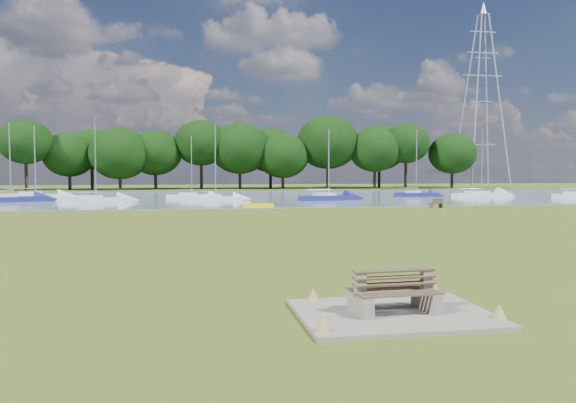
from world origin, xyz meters
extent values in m
plane|color=brown|center=(0.00, 0.00, 0.00)|extent=(220.00, 220.00, 0.00)
cube|color=gray|center=(0.00, 42.00, 0.00)|extent=(220.00, 40.00, 0.10)
cube|color=#4C6626|center=(0.00, 72.00, 0.00)|extent=(220.00, 20.00, 0.40)
cube|color=gray|center=(0.00, -14.00, 0.05)|extent=(4.20, 3.20, 0.10)
cube|color=gray|center=(-0.78, -14.04, 0.33)|extent=(0.28, 1.10, 0.46)
cube|color=gray|center=(-0.78, -14.04, 0.75)|extent=(0.24, 0.20, 0.57)
cube|color=gray|center=(0.78, -13.96, 0.33)|extent=(0.28, 1.10, 0.46)
cube|color=gray|center=(0.78, -13.96, 0.75)|extent=(0.24, 0.20, 0.57)
cube|color=brown|center=(0.02, -14.34, 0.57)|extent=(1.89, 0.51, 0.04)
cube|color=brown|center=(0.00, -14.08, 0.88)|extent=(1.88, 0.23, 0.46)
cube|color=brown|center=(-0.02, -13.66, 0.57)|extent=(1.89, 0.51, 0.04)
cube|color=brown|center=(0.00, -13.92, 0.88)|extent=(1.88, 0.23, 0.46)
cube|color=brown|center=(16.17, 19.51, 0.21)|extent=(0.23, 0.41, 0.42)
cube|color=brown|center=(17.27, 19.97, 0.21)|extent=(0.23, 0.41, 0.42)
cube|color=brown|center=(16.72, 19.74, 0.42)|extent=(1.42, 0.91, 0.05)
cube|color=brown|center=(16.79, 19.57, 0.64)|extent=(1.28, 0.57, 0.41)
cube|color=yellow|center=(1.78, 24.00, 0.19)|extent=(2.73, 0.65, 0.27)
cylinder|color=#A5A5A5|center=(46.31, 67.43, 15.95)|extent=(0.26, 0.26, 31.51)
cylinder|color=#A5A5A5|center=(51.44, 67.43, 15.95)|extent=(0.26, 0.26, 31.51)
cylinder|color=#A5A5A5|center=(46.31, 72.57, 15.95)|extent=(0.26, 0.26, 31.51)
cylinder|color=#A5A5A5|center=(51.44, 72.57, 15.95)|extent=(0.26, 0.26, 31.51)
cube|color=#A5A5A5|center=(48.87, 70.00, 20.68)|extent=(7.70, 0.16, 0.16)
cube|color=#A5A5A5|center=(48.87, 70.00, 24.78)|extent=(6.38, 0.16, 0.16)
cube|color=#A5A5A5|center=(48.87, 70.00, 28.56)|extent=(5.06, 0.16, 0.16)
cone|color=#A5A5A5|center=(48.87, 70.00, 32.81)|extent=(1.32, 1.32, 2.20)
cylinder|color=black|center=(-30.00, 68.00, 2.12)|extent=(0.54, 0.54, 3.83)
ellipsoid|color=black|center=(-30.00, 68.00, 6.80)|extent=(9.78, 9.78, 8.31)
cylinder|color=black|center=(-23.00, 68.00, 2.27)|extent=(0.54, 0.54, 4.15)
ellipsoid|color=black|center=(-23.00, 68.00, 7.34)|extent=(7.60, 7.60, 6.46)
cylinder|color=black|center=(-16.00, 68.00, 2.43)|extent=(0.54, 0.54, 4.46)
ellipsoid|color=black|center=(-16.00, 68.00, 7.88)|extent=(8.69, 8.69, 7.39)
cylinder|color=black|center=(-9.00, 68.00, 1.96)|extent=(0.54, 0.54, 3.52)
ellipsoid|color=black|center=(-9.00, 68.00, 6.26)|extent=(9.78, 9.78, 8.31)
cylinder|color=black|center=(-2.00, 68.00, 2.12)|extent=(0.54, 0.54, 3.83)
ellipsoid|color=black|center=(-2.00, 68.00, 6.80)|extent=(7.60, 7.60, 6.46)
cylinder|color=black|center=(5.00, 68.00, 2.27)|extent=(0.54, 0.54, 4.15)
ellipsoid|color=black|center=(5.00, 68.00, 7.34)|extent=(8.69, 8.69, 7.39)
cylinder|color=black|center=(12.00, 68.00, 2.43)|extent=(0.54, 0.54, 4.46)
ellipsoid|color=black|center=(12.00, 68.00, 7.88)|extent=(9.78, 9.78, 8.31)
cylinder|color=black|center=(19.00, 68.00, 1.96)|extent=(0.54, 0.54, 3.52)
ellipsoid|color=black|center=(19.00, 68.00, 6.26)|extent=(7.60, 7.60, 6.46)
cylinder|color=black|center=(26.00, 68.00, 2.12)|extent=(0.54, 0.54, 3.83)
ellipsoid|color=black|center=(26.00, 68.00, 6.80)|extent=(8.69, 8.69, 7.39)
cylinder|color=black|center=(33.00, 68.00, 2.27)|extent=(0.54, 0.54, 4.15)
ellipsoid|color=black|center=(33.00, 68.00, 7.34)|extent=(9.78, 9.78, 8.31)
cylinder|color=black|center=(40.00, 68.00, 2.43)|extent=(0.54, 0.54, 4.46)
ellipsoid|color=black|center=(40.00, 68.00, 7.88)|extent=(7.60, 7.60, 6.46)
cube|color=silver|center=(-13.46, 33.01, 0.38)|extent=(6.68, 3.31, 0.67)
cube|color=silver|center=(-13.96, 32.89, 0.79)|extent=(2.53, 1.92, 0.43)
cylinder|color=#A5A8AD|center=(-13.46, 33.01, 4.63)|extent=(0.11, 0.11, 8.20)
cube|color=silver|center=(-1.48, 34.67, 0.37)|extent=(5.91, 2.18, 0.64)
cube|color=silver|center=(-1.94, 34.71, 0.76)|extent=(2.14, 1.46, 0.41)
cylinder|color=#A5A8AD|center=(-1.48, 34.67, 4.36)|extent=(0.11, 0.11, 7.72)
cube|color=navy|center=(23.34, 39.56, 0.40)|extent=(5.50, 2.30, 0.69)
cube|color=silver|center=(22.92, 39.63, 0.81)|extent=(2.02, 1.45, 0.44)
cylinder|color=#A5A8AD|center=(23.34, 39.56, 4.44)|extent=(0.12, 0.12, 7.79)
cube|color=silver|center=(-20.94, 40.22, 0.45)|extent=(7.19, 3.48, 0.80)
cube|color=silver|center=(-21.48, 40.10, 0.94)|extent=(2.71, 2.04, 0.51)
cylinder|color=#A5A8AD|center=(-20.94, 40.22, 4.42)|extent=(0.14, 0.14, 7.60)
cube|color=silver|center=(40.25, 33.00, 0.81)|extent=(2.23, 1.52, 0.44)
cube|color=navy|center=(10.55, 33.01, 0.42)|extent=(6.64, 2.98, 0.74)
cube|color=silver|center=(10.04, 32.91, 0.87)|extent=(2.47, 1.81, 0.48)
cylinder|color=#A5A8AD|center=(10.55, 33.01, 4.14)|extent=(0.13, 0.13, 7.12)
cube|color=silver|center=(-3.94, 39.87, 0.36)|extent=(5.81, 1.70, 0.61)
cube|color=silver|center=(-4.40, 39.88, 0.73)|extent=(2.04, 1.30, 0.39)
cylinder|color=#A5A8AD|center=(-3.94, 39.87, 3.85)|extent=(0.11, 0.11, 6.72)
cube|color=navy|center=(-22.24, 35.87, 0.42)|extent=(7.00, 4.22, 0.73)
cube|color=silver|center=(-22.75, 35.67, 0.86)|extent=(2.75, 2.25, 0.47)
cylinder|color=#A5A8AD|center=(-22.24, 35.87, 4.37)|extent=(0.13, 0.13, 7.59)
cube|color=silver|center=(31.01, 37.68, 0.37)|extent=(7.27, 2.47, 0.65)
cube|color=silver|center=(30.44, 37.64, 0.77)|extent=(2.60, 1.74, 0.42)
cylinder|color=#A5A8AD|center=(31.01, 37.68, 4.38)|extent=(0.11, 0.11, 7.74)
camera|label=1|loc=(-4.45, -25.60, 3.20)|focal=35.00mm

